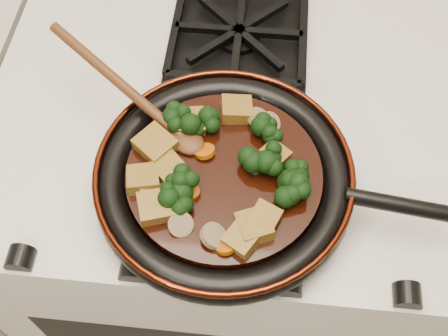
# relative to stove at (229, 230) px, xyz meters

# --- Properties ---
(stove) EXTENTS (0.76, 0.60, 0.90)m
(stove) POSITION_rel_stove_xyz_m (0.00, 0.00, 0.00)
(stove) COLOR beige
(stove) RESTS_ON ground
(burner_grate_front) EXTENTS (0.23, 0.23, 0.03)m
(burner_grate_front) POSITION_rel_stove_xyz_m (0.00, -0.14, 0.46)
(burner_grate_front) COLOR black
(burner_grate_front) RESTS_ON stove
(burner_grate_back) EXTENTS (0.23, 0.23, 0.03)m
(burner_grate_back) POSITION_rel_stove_xyz_m (0.00, 0.14, 0.46)
(burner_grate_back) COLOR black
(burner_grate_back) RESTS_ON stove
(skillet) EXTENTS (0.47, 0.35, 0.05)m
(skillet) POSITION_rel_stove_xyz_m (0.01, -0.15, 0.49)
(skillet) COLOR black
(skillet) RESTS_ON burner_grate_front
(braising_sauce) EXTENTS (0.26, 0.26, 0.02)m
(braising_sauce) POSITION_rel_stove_xyz_m (0.00, -0.15, 0.50)
(braising_sauce) COLOR black
(braising_sauce) RESTS_ON skillet
(tofu_cube_0) EXTENTS (0.05, 0.05, 0.03)m
(tofu_cube_0) POSITION_rel_stove_xyz_m (0.01, -0.06, 0.52)
(tofu_cube_0) COLOR brown
(tofu_cube_0) RESTS_ON braising_sauce
(tofu_cube_1) EXTENTS (0.06, 0.06, 0.03)m
(tofu_cube_1) POSITION_rel_stove_xyz_m (-0.09, -0.13, 0.52)
(tofu_cube_1) COLOR brown
(tofu_cube_1) RESTS_ON braising_sauce
(tofu_cube_2) EXTENTS (0.05, 0.05, 0.02)m
(tofu_cube_2) POSITION_rel_stove_xyz_m (0.07, -0.13, 0.52)
(tofu_cube_2) COLOR brown
(tofu_cube_2) RESTS_ON braising_sauce
(tofu_cube_3) EXTENTS (0.05, 0.05, 0.02)m
(tofu_cube_3) POSITION_rel_stove_xyz_m (-0.07, -0.16, 0.52)
(tofu_cube_3) COLOR brown
(tofu_cube_3) RESTS_ON braising_sauce
(tofu_cube_4) EXTENTS (0.05, 0.06, 0.03)m
(tofu_cube_4) POSITION_rel_stove_xyz_m (0.05, -0.23, 0.52)
(tofu_cube_4) COLOR brown
(tofu_cube_4) RESTS_ON braising_sauce
(tofu_cube_5) EXTENTS (0.06, 0.05, 0.02)m
(tofu_cube_5) POSITION_rel_stove_xyz_m (-0.07, -0.22, 0.52)
(tofu_cube_5) COLOR brown
(tofu_cube_5) RESTS_ON braising_sauce
(tofu_cube_6) EXTENTS (0.05, 0.05, 0.02)m
(tofu_cube_6) POSITION_rel_stove_xyz_m (-0.10, -0.18, 0.52)
(tofu_cube_6) COLOR brown
(tofu_cube_6) RESTS_ON braising_sauce
(tofu_cube_7) EXTENTS (0.05, 0.05, 0.03)m
(tofu_cube_7) POSITION_rel_stove_xyz_m (0.04, -0.25, 0.52)
(tofu_cube_7) COLOR brown
(tofu_cube_7) RESTS_ON braising_sauce
(tofu_cube_8) EXTENTS (0.04, 0.05, 0.02)m
(tofu_cube_8) POSITION_rel_stove_xyz_m (-0.05, -0.08, 0.52)
(tofu_cube_8) COLOR brown
(tofu_cube_8) RESTS_ON braising_sauce
(tofu_cube_9) EXTENTS (0.05, 0.05, 0.02)m
(tofu_cube_9) POSITION_rel_stove_xyz_m (0.06, -0.22, 0.52)
(tofu_cube_9) COLOR brown
(tofu_cube_9) RESTS_ON braising_sauce
(broccoli_floret_0) EXTENTS (0.09, 0.08, 0.07)m
(broccoli_floret_0) POSITION_rel_stove_xyz_m (-0.05, -0.21, 0.52)
(broccoli_floret_0) COLOR black
(broccoli_floret_0) RESTS_ON braising_sauce
(broccoli_floret_1) EXTENTS (0.07, 0.07, 0.07)m
(broccoli_floret_1) POSITION_rel_stove_xyz_m (0.06, -0.14, 0.52)
(broccoli_floret_1) COLOR black
(broccoli_floret_1) RESTS_ON braising_sauce
(broccoli_floret_2) EXTENTS (0.09, 0.08, 0.07)m
(broccoli_floret_2) POSITION_rel_stove_xyz_m (0.09, -0.18, 0.52)
(broccoli_floret_2) COLOR black
(broccoli_floret_2) RESTS_ON braising_sauce
(broccoli_floret_3) EXTENTS (0.08, 0.09, 0.07)m
(broccoli_floret_3) POSITION_rel_stove_xyz_m (0.09, -0.16, 0.52)
(broccoli_floret_3) COLOR black
(broccoli_floret_3) RESTS_ON braising_sauce
(broccoli_floret_4) EXTENTS (0.08, 0.08, 0.06)m
(broccoli_floret_4) POSITION_rel_stove_xyz_m (0.05, -0.15, 0.52)
(broccoli_floret_4) COLOR black
(broccoli_floret_4) RESTS_ON braising_sauce
(broccoli_floret_5) EXTENTS (0.08, 0.07, 0.07)m
(broccoli_floret_5) POSITION_rel_stove_xyz_m (-0.03, -0.09, 0.52)
(broccoli_floret_5) COLOR black
(broccoli_floret_5) RESTS_ON braising_sauce
(broccoli_floret_6) EXTENTS (0.06, 0.06, 0.07)m
(broccoli_floret_6) POSITION_rel_stove_xyz_m (0.06, -0.09, 0.52)
(broccoli_floret_6) COLOR black
(broccoli_floret_6) RESTS_ON braising_sauce
(broccoli_floret_7) EXTENTS (0.09, 0.09, 0.06)m
(broccoli_floret_7) POSITION_rel_stove_xyz_m (-0.06, -0.08, 0.52)
(broccoli_floret_7) COLOR black
(broccoli_floret_7) RESTS_ON braising_sauce
(broccoli_floret_8) EXTENTS (0.06, 0.07, 0.07)m
(broccoli_floret_8) POSITION_rel_stove_xyz_m (-0.04, -0.18, 0.52)
(broccoli_floret_8) COLOR black
(broccoli_floret_8) RESTS_ON braising_sauce
(broccoli_floret_9) EXTENTS (0.08, 0.08, 0.06)m
(broccoli_floret_9) POSITION_rel_stove_xyz_m (-0.05, -0.19, 0.52)
(broccoli_floret_9) COLOR black
(broccoli_floret_9) RESTS_ON braising_sauce
(carrot_coin_0) EXTENTS (0.03, 0.03, 0.02)m
(carrot_coin_0) POSITION_rel_stove_xyz_m (-0.04, -0.19, 0.51)
(carrot_coin_0) COLOR #A34404
(carrot_coin_0) RESTS_ON braising_sauce
(carrot_coin_1) EXTENTS (0.03, 0.03, 0.01)m
(carrot_coin_1) POSITION_rel_stove_xyz_m (-0.05, -0.17, 0.51)
(carrot_coin_1) COLOR #A34404
(carrot_coin_1) RESTS_ON braising_sauce
(carrot_coin_2) EXTENTS (0.03, 0.03, 0.02)m
(carrot_coin_2) POSITION_rel_stove_xyz_m (-0.02, -0.13, 0.51)
(carrot_coin_2) COLOR #A34404
(carrot_coin_2) RESTS_ON braising_sauce
(carrot_coin_3) EXTENTS (0.03, 0.03, 0.02)m
(carrot_coin_3) POSITION_rel_stove_xyz_m (0.02, -0.26, 0.51)
(carrot_coin_3) COLOR #A34404
(carrot_coin_3) RESTS_ON braising_sauce
(mushroom_slice_0) EXTENTS (0.04, 0.04, 0.02)m
(mushroom_slice_0) POSITION_rel_stove_xyz_m (0.05, -0.07, 0.52)
(mushroom_slice_0) COLOR #7D6648
(mushroom_slice_0) RESTS_ON braising_sauce
(mushroom_slice_1) EXTENTS (0.04, 0.04, 0.02)m
(mushroom_slice_1) POSITION_rel_stove_xyz_m (0.00, -0.25, 0.52)
(mushroom_slice_1) COLOR #7D6648
(mushroom_slice_1) RESTS_ON braising_sauce
(mushroom_slice_2) EXTENTS (0.05, 0.05, 0.02)m
(mushroom_slice_2) POSITION_rel_stove_xyz_m (-0.08, -0.20, 0.52)
(mushroom_slice_2) COLOR #7D6648
(mushroom_slice_2) RESTS_ON braising_sauce
(mushroom_slice_3) EXTENTS (0.04, 0.04, 0.02)m
(mushroom_slice_3) POSITION_rel_stove_xyz_m (-0.04, -0.24, 0.52)
(mushroom_slice_3) COLOR #7D6648
(mushroom_slice_3) RESTS_ON braising_sauce
(mushroom_slice_4) EXTENTS (0.05, 0.05, 0.03)m
(mushroom_slice_4) POSITION_rel_stove_xyz_m (0.06, -0.07, 0.52)
(mushroom_slice_4) COLOR #7D6648
(mushroom_slice_4) RESTS_ON braising_sauce
(wooden_spoon) EXTENTS (0.15, 0.11, 0.25)m
(wooden_spoon) POSITION_rel_stove_xyz_m (-0.11, -0.07, 0.53)
(wooden_spoon) COLOR #4D2710
(wooden_spoon) RESTS_ON braising_sauce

